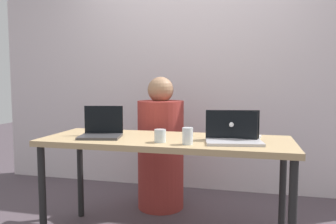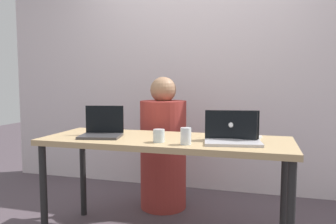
{
  "view_description": "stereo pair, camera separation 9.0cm",
  "coord_description": "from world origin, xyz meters",
  "px_view_note": "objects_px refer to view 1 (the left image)",
  "views": [
    {
      "loc": [
        0.55,
        -2.21,
        1.15
      ],
      "look_at": [
        0.0,
        0.06,
        0.94
      ],
      "focal_mm": 35.0,
      "sensor_mm": 36.0,
      "label": 1
    },
    {
      "loc": [
        0.64,
        -2.19,
        1.15
      ],
      "look_at": [
        0.0,
        0.06,
        0.94
      ],
      "focal_mm": 35.0,
      "sensor_mm": 36.0,
      "label": 2
    }
  ],
  "objects_px": {
    "person_at_center": "(161,150)",
    "laptop_front_left": "(101,130)",
    "laptop_back_right": "(234,133)",
    "water_glass_right": "(188,137)",
    "laptop_front_right": "(233,136)",
    "water_glass_center": "(160,137)"
  },
  "relations": [
    {
      "from": "person_at_center",
      "to": "laptop_front_left",
      "type": "bearing_deg",
      "value": 81.38
    },
    {
      "from": "person_at_center",
      "to": "laptop_front_right",
      "type": "bearing_deg",
      "value": 146.39
    },
    {
      "from": "laptop_front_right",
      "to": "laptop_front_left",
      "type": "height_order",
      "value": "laptop_front_left"
    },
    {
      "from": "laptop_front_left",
      "to": "water_glass_center",
      "type": "bearing_deg",
      "value": -23.76
    },
    {
      "from": "laptop_back_right",
      "to": "water_glass_center",
      "type": "distance_m",
      "value": 0.52
    },
    {
      "from": "laptop_front_left",
      "to": "person_at_center",
      "type": "bearing_deg",
      "value": 58.03
    },
    {
      "from": "laptop_back_right",
      "to": "water_glass_right",
      "type": "height_order",
      "value": "laptop_back_right"
    },
    {
      "from": "laptop_back_right",
      "to": "water_glass_right",
      "type": "relative_size",
      "value": 3.45
    },
    {
      "from": "laptop_front_left",
      "to": "water_glass_right",
      "type": "xyz_separation_m",
      "value": [
        0.65,
        -0.14,
        -0.0
      ]
    },
    {
      "from": "person_at_center",
      "to": "laptop_back_right",
      "type": "relative_size",
      "value": 3.24
    },
    {
      "from": "person_at_center",
      "to": "laptop_front_right",
      "type": "height_order",
      "value": "person_at_center"
    },
    {
      "from": "laptop_front_right",
      "to": "laptop_back_right",
      "type": "distance_m",
      "value": 0.14
    },
    {
      "from": "laptop_front_right",
      "to": "water_glass_center",
      "type": "bearing_deg",
      "value": -177.29
    },
    {
      "from": "laptop_front_right",
      "to": "water_glass_right",
      "type": "relative_size",
      "value": 3.6
    },
    {
      "from": "laptop_back_right",
      "to": "water_glass_right",
      "type": "distance_m",
      "value": 0.39
    },
    {
      "from": "laptop_back_right",
      "to": "water_glass_center",
      "type": "bearing_deg",
      "value": 36.67
    },
    {
      "from": "laptop_front_left",
      "to": "water_glass_right",
      "type": "relative_size",
      "value": 3.03
    },
    {
      "from": "laptop_front_right",
      "to": "water_glass_center",
      "type": "distance_m",
      "value": 0.48
    },
    {
      "from": "person_at_center",
      "to": "water_glass_right",
      "type": "xyz_separation_m",
      "value": [
        0.39,
        -0.82,
        0.27
      ]
    },
    {
      "from": "person_at_center",
      "to": "water_glass_center",
      "type": "distance_m",
      "value": 0.86
    },
    {
      "from": "laptop_front_left",
      "to": "laptop_back_right",
      "type": "xyz_separation_m",
      "value": [
        0.93,
        0.13,
        -0.0
      ]
    },
    {
      "from": "person_at_center",
      "to": "laptop_front_left",
      "type": "height_order",
      "value": "person_at_center"
    }
  ]
}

